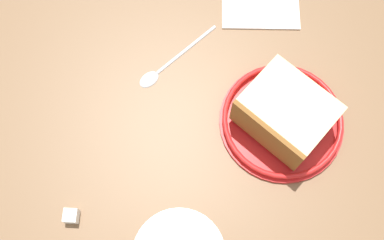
{
  "coord_description": "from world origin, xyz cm",
  "views": [
    {
      "loc": [
        -1.79,
        16.43,
        58.6
      ],
      "look_at": [
        1.8,
        -2.69,
        3.0
      ],
      "focal_mm": 43.51,
      "sensor_mm": 36.0,
      "label": 1
    }
  ],
  "objects": [
    {
      "name": "ground_plane",
      "position": [
        0.0,
        0.0,
        -1.29
      ],
      "size": [
        155.76,
        155.76,
        2.57
      ],
      "primitive_type": "cube",
      "color": "brown"
    },
    {
      "name": "cake_slice",
      "position": [
        -9.59,
        -5.31,
        4.09
      ],
      "size": [
        13.57,
        12.9,
        6.19
      ],
      "color": "brown",
      "rests_on": "small_plate"
    },
    {
      "name": "teaspoon",
      "position": [
        7.37,
        -10.44,
        0.35
      ],
      "size": [
        9.44,
        11.82,
        0.8
      ],
      "color": "silver",
      "rests_on": "ground_plane"
    },
    {
      "name": "sugar_cube",
      "position": [
        14.23,
        11.59,
        0.84
      ],
      "size": [
        1.89,
        1.89,
        1.68
      ],
      "primitive_type": "cube",
      "rotation": [
        0.0,
        0.0,
        0.13
      ],
      "color": "white",
      "rests_on": "ground_plane"
    },
    {
      "name": "small_plate",
      "position": [
        -9.73,
        -5.54,
        0.8
      ],
      "size": [
        16.51,
        16.51,
        1.64
      ],
      "color": "red",
      "rests_on": "ground_plane"
    }
  ]
}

